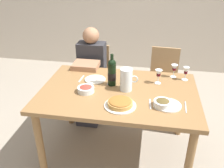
# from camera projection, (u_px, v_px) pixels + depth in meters

# --- Properties ---
(ground_plane) EXTENTS (8.00, 8.00, 0.00)m
(ground_plane) POSITION_uv_depth(u_px,v_px,m) (118.00, 151.00, 2.70)
(ground_plane) COLOR gray
(dining_table) EXTENTS (1.50, 1.00, 0.76)m
(dining_table) POSITION_uv_depth(u_px,v_px,m) (118.00, 99.00, 2.39)
(dining_table) COLOR olive
(dining_table) RESTS_ON ground
(wine_bottle) EXTENTS (0.08, 0.08, 0.32)m
(wine_bottle) POSITION_uv_depth(u_px,v_px,m) (112.00, 72.00, 2.38)
(wine_bottle) COLOR black
(wine_bottle) RESTS_ON dining_table
(water_pitcher) EXTENTS (0.17, 0.12, 0.22)m
(water_pitcher) POSITION_uv_depth(u_px,v_px,m) (126.00, 81.00, 2.31)
(water_pitcher) COLOR silver
(water_pitcher) RESTS_ON dining_table
(baked_tart) EXTENTS (0.28, 0.28, 0.06)m
(baked_tart) POSITION_uv_depth(u_px,v_px,m) (120.00, 103.00, 2.09)
(baked_tart) COLOR silver
(baked_tart) RESTS_ON dining_table
(salad_bowl) EXTENTS (0.16, 0.16, 0.06)m
(salad_bowl) POSITION_uv_depth(u_px,v_px,m) (86.00, 89.00, 2.31)
(salad_bowl) COLOR silver
(salad_bowl) RESTS_ON dining_table
(olive_bowl) EXTENTS (0.15, 0.15, 0.07)m
(olive_bowl) POSITION_uv_depth(u_px,v_px,m) (163.00, 103.00, 2.08)
(olive_bowl) COLOR silver
(olive_bowl) RESTS_ON dining_table
(wine_glass_left_diner) EXTENTS (0.06, 0.06, 0.14)m
(wine_glass_left_diner) POSITION_uv_depth(u_px,v_px,m) (186.00, 71.00, 2.50)
(wine_glass_left_diner) COLOR silver
(wine_glass_left_diner) RESTS_ON dining_table
(wine_glass_right_diner) EXTENTS (0.07, 0.07, 0.14)m
(wine_glass_right_diner) POSITION_uv_depth(u_px,v_px,m) (174.00, 68.00, 2.56)
(wine_glass_right_diner) COLOR silver
(wine_glass_right_diner) RESTS_ON dining_table
(wine_glass_centre) EXTENTS (0.07, 0.07, 0.15)m
(wine_glass_centre) POSITION_uv_depth(u_px,v_px,m) (159.00, 74.00, 2.43)
(wine_glass_centre) COLOR silver
(wine_glass_centre) RESTS_ON dining_table
(dinner_plate_left_setting) EXTENTS (0.22, 0.22, 0.01)m
(dinner_plate_left_setting) POSITION_uv_depth(u_px,v_px,m) (95.00, 80.00, 2.54)
(dinner_plate_left_setting) COLOR silver
(dinner_plate_left_setting) RESTS_ON dining_table
(dinner_plate_right_setting) EXTENTS (0.23, 0.23, 0.01)m
(dinner_plate_right_setting) POSITION_uv_depth(u_px,v_px,m) (168.00, 105.00, 2.10)
(dinner_plate_right_setting) COLOR white
(dinner_plate_right_setting) RESTS_ON dining_table
(fork_left_setting) EXTENTS (0.02, 0.16, 0.00)m
(fork_left_setting) POSITION_uv_depth(u_px,v_px,m) (81.00, 79.00, 2.56)
(fork_left_setting) COLOR silver
(fork_left_setting) RESTS_ON dining_table
(knife_left_setting) EXTENTS (0.02, 0.18, 0.00)m
(knife_left_setting) POSITION_uv_depth(u_px,v_px,m) (109.00, 81.00, 2.52)
(knife_left_setting) COLOR silver
(knife_left_setting) RESTS_ON dining_table
(knife_right_setting) EXTENTS (0.02, 0.18, 0.00)m
(knife_right_setting) POSITION_uv_depth(u_px,v_px,m) (186.00, 107.00, 2.08)
(knife_right_setting) COLOR silver
(knife_right_setting) RESTS_ON dining_table
(spoon_right_setting) EXTENTS (0.03, 0.16, 0.00)m
(spoon_right_setting) POSITION_uv_depth(u_px,v_px,m) (150.00, 104.00, 2.13)
(spoon_right_setting) COLOR silver
(spoon_right_setting) RESTS_ON dining_table
(chair_left) EXTENTS (0.40, 0.40, 0.87)m
(chair_left) POSITION_uv_depth(u_px,v_px,m) (95.00, 74.00, 3.29)
(chair_left) COLOR #9E7A51
(chair_left) RESTS_ON ground
(diner_left) EXTENTS (0.34, 0.50, 1.16)m
(diner_left) POSITION_uv_depth(u_px,v_px,m) (90.00, 73.00, 3.03)
(diner_left) COLOR #2D2D33
(diner_left) RESTS_ON ground
(chair_right) EXTENTS (0.43, 0.43, 0.87)m
(chair_right) POSITION_uv_depth(u_px,v_px,m) (163.00, 77.00, 3.20)
(chair_right) COLOR #9E7A51
(chair_right) RESTS_ON ground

